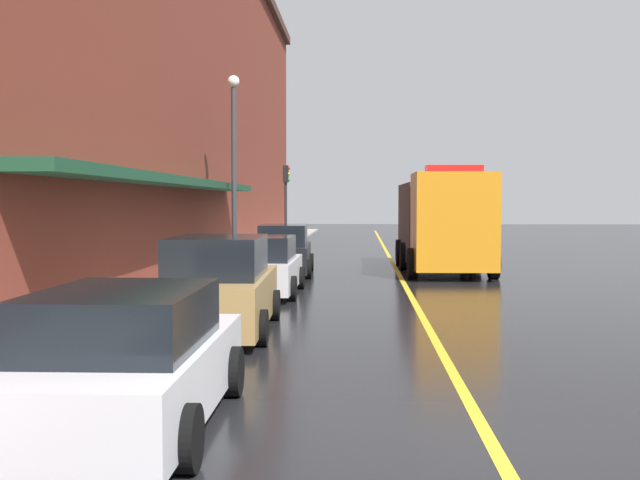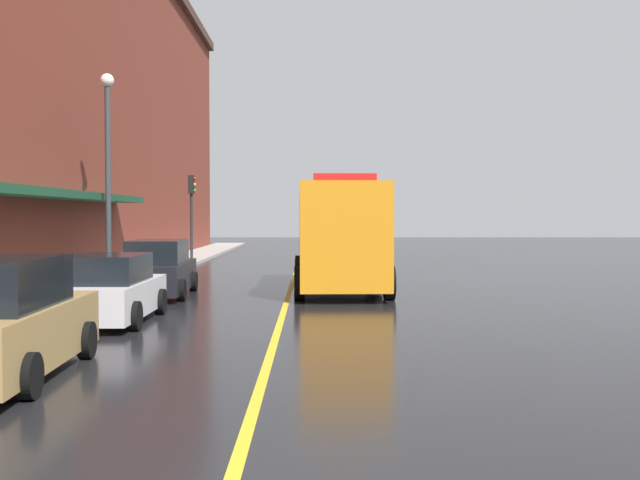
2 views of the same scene
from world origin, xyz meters
name	(u,v)px [view 1 (image 1 of 2)]	position (x,y,z in m)	size (l,w,h in m)	color
ground_plane	(392,261)	(0.00, 25.00, 0.00)	(112.00, 112.00, 0.00)	black
sidewalk_left	(245,259)	(-6.20, 25.00, 0.07)	(2.40, 70.00, 0.15)	#9E9B93
lane_center_stripe	(392,261)	(0.00, 25.00, 0.00)	(0.16, 70.00, 0.01)	gold
brick_building_left	(73,68)	(-13.13, 24.00, 7.98)	(12.62, 64.00, 15.95)	maroon
parked_car_0	(128,362)	(-3.89, 0.86, 0.74)	(2.12, 4.53, 1.56)	silver
parked_car_1	(219,288)	(-4.03, 7.13, 0.86)	(2.20, 4.82, 1.84)	#A5844C
parked_car_2	(263,267)	(-3.96, 13.16, 0.75)	(2.04, 4.41, 1.58)	silver
parked_car_3	(284,251)	(-3.95, 18.84, 0.81)	(2.08, 4.75, 1.73)	black
utility_truck	(442,223)	(1.62, 20.62, 1.75)	(3.05, 8.28, 3.67)	orange
parking_meter_0	(223,251)	(-5.35, 14.93, 1.06)	(0.14, 0.18, 1.33)	#4C4C51
parking_meter_1	(230,248)	(-5.35, 16.22, 1.06)	(0.14, 0.18, 1.33)	#4C4C51
street_lamp_left	(234,150)	(-5.95, 20.63, 4.40)	(0.44, 0.44, 6.94)	#33383D
traffic_light_near	(286,190)	(-5.29, 33.62, 3.16)	(0.38, 0.36, 4.30)	#232326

